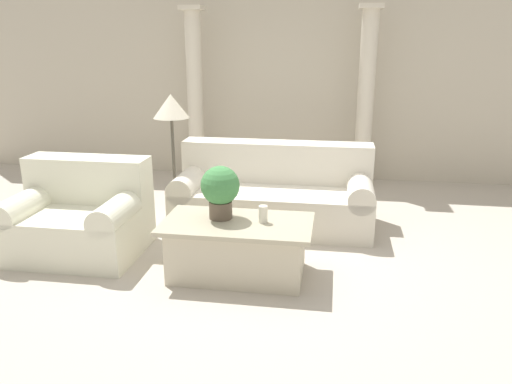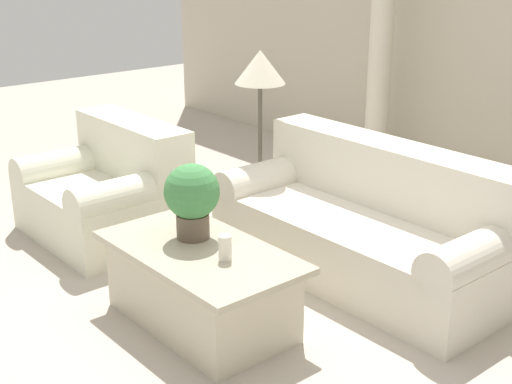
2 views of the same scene
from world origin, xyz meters
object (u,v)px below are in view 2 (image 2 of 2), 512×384
at_px(coffee_table, 201,286).
at_px(floor_lamp, 260,77).
at_px(sofa_long, 368,224).
at_px(loveseat, 108,190).
at_px(potted_plant, 192,196).

distance_m(coffee_table, floor_lamp, 1.91).
bearing_deg(floor_lamp, sofa_long, 0.48).
distance_m(loveseat, potted_plant, 1.53).
bearing_deg(sofa_long, coffee_table, -96.66).
xyz_separation_m(sofa_long, floor_lamp, (-1.14, -0.01, 0.87)).
bearing_deg(loveseat, floor_lamp, 58.29).
relative_size(coffee_table, floor_lamp, 0.91).
bearing_deg(potted_plant, loveseat, 171.40).
distance_m(loveseat, floor_lamp, 1.48).
distance_m(sofa_long, potted_plant, 1.36).
bearing_deg(loveseat, sofa_long, 30.22).
bearing_deg(potted_plant, floor_lamp, 123.58).
relative_size(loveseat, potted_plant, 2.62).
bearing_deg(floor_lamp, coffee_table, -53.10).
distance_m(coffee_table, potted_plant, 0.54).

